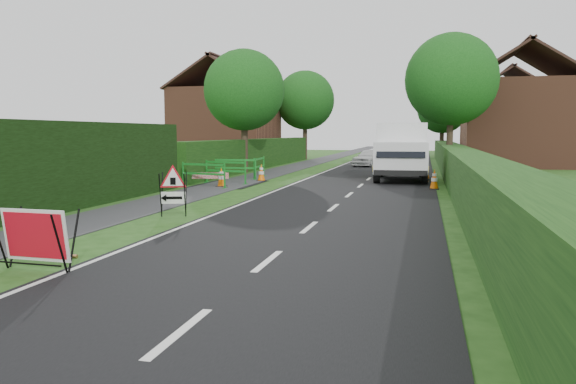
{
  "coord_description": "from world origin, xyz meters",
  "views": [
    {
      "loc": [
        5.03,
        -11.44,
        2.17
      ],
      "look_at": [
        1.74,
        2.06,
        0.71
      ],
      "focal_mm": 35.0,
      "sensor_mm": 36.0,
      "label": 1
    }
  ],
  "objects_px": {
    "hatchback_car": "(370,157)",
    "triangle_sign": "(172,187)",
    "works_van": "(401,150)",
    "red_rect_sign": "(35,236)"
  },
  "relations": [
    {
      "from": "red_rect_sign",
      "to": "hatchback_car",
      "type": "bearing_deg",
      "value": 87.39
    },
    {
      "from": "red_rect_sign",
      "to": "triangle_sign",
      "type": "distance_m",
      "value": 5.77
    },
    {
      "from": "triangle_sign",
      "to": "hatchback_car",
      "type": "relative_size",
      "value": 0.34
    },
    {
      "from": "works_van",
      "to": "triangle_sign",
      "type": "bearing_deg",
      "value": -113.41
    },
    {
      "from": "red_rect_sign",
      "to": "hatchback_car",
      "type": "xyz_separation_m",
      "value": [
        2.41,
        29.38,
        0.01
      ]
    },
    {
      "from": "red_rect_sign",
      "to": "works_van",
      "type": "distance_m",
      "value": 19.66
    },
    {
      "from": "hatchback_car",
      "to": "works_van",
      "type": "bearing_deg",
      "value": -59.12
    },
    {
      "from": "triangle_sign",
      "to": "hatchback_car",
      "type": "bearing_deg",
      "value": 65.07
    },
    {
      "from": "triangle_sign",
      "to": "works_van",
      "type": "height_order",
      "value": "works_van"
    },
    {
      "from": "hatchback_car",
      "to": "triangle_sign",
      "type": "bearing_deg",
      "value": -79.07
    }
  ]
}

